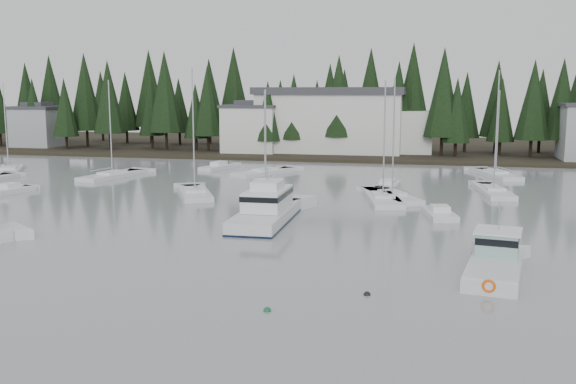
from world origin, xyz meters
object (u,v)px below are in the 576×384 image
house_west (251,128)px  lobster_boat_teal (495,265)px  house_far_west (38,126)px  sailboat_9 (383,200)px  runabout_3 (219,168)px  sailboat_2 (265,174)px  sailboat_4 (266,189)px  sailboat_12 (392,198)px  sailboat_6 (9,172)px  cabin_cruiser_center (267,212)px  runabout_1 (440,216)px  sailboat_0 (496,176)px  runabout_0 (10,191)px  runabout_4 (387,187)px  sailboat_7 (493,193)px  sailboat_10 (112,177)px  sailboat_3 (195,195)px  harbor_inn (342,121)px

house_west → lobster_boat_teal: size_ratio=1.09×
house_far_west → sailboat_9: (67.39, -43.99, -4.35)m
sailboat_9 → runabout_3: size_ratio=1.70×
lobster_boat_teal → sailboat_2: bearing=40.1°
sailboat_4 → sailboat_12: sailboat_12 is taller
sailboat_6 → sailboat_9: sailboat_6 is taller
cabin_cruiser_center → sailboat_4: size_ratio=1.06×
house_west → cabin_cruiser_center: (16.67, -54.23, -3.87)m
runabout_1 → sailboat_0: bearing=-25.8°
house_far_west → lobster_boat_teal: bearing=-42.0°
runabout_0 → runabout_3: (14.95, 25.33, 0.00)m
cabin_cruiser_center → runabout_0: 31.99m
cabin_cruiser_center → runabout_4: size_ratio=1.84×
sailboat_2 → lobster_boat_teal: bearing=-122.3°
lobster_boat_teal → sailboat_12: 27.08m
sailboat_7 → sailboat_9: sailboat_7 is taller
sailboat_6 → runabout_3: bearing=-98.2°
house_west → sailboat_10: 33.25m
cabin_cruiser_center → runabout_1: (14.14, 5.06, -0.65)m
house_far_west → runabout_3: size_ratio=1.17×
sailboat_4 → sailboat_12: bearing=-114.5°
sailboat_10 → runabout_1: 43.79m
lobster_boat_teal → sailboat_10: bearing=60.4°
sailboat_9 → sailboat_12: 1.81m
sailboat_7 → runabout_4: size_ratio=2.02×
cabin_cruiser_center → sailboat_3: (-10.71, 11.49, -0.72)m
lobster_boat_teal → sailboat_9: 25.77m
runabout_1 → harbor_inn: bearing=4.9°
house_far_west → sailboat_12: bearing=-31.8°
lobster_boat_teal → runabout_3: (-32.94, 46.33, -0.42)m
sailboat_4 → sailboat_2: bearing=2.5°
sailboat_7 → sailboat_2: bearing=62.9°
sailboat_7 → runabout_0: size_ratio=2.44×
cabin_cruiser_center → runabout_0: (-30.72, 8.90, -0.65)m
lobster_boat_teal → runabout_1: 17.43m
cabin_cruiser_center → sailboat_7: size_ratio=0.91×
sailboat_2 → sailboat_9: (16.67, -17.64, 0.01)m
sailboat_7 → sailboat_12: size_ratio=1.06×
sailboat_6 → runabout_4: 50.68m
sailboat_7 → runabout_0: bearing=95.0°
lobster_boat_teal → sailboat_6: (-59.16, 36.34, -0.49)m
sailboat_10 → runabout_3: size_ratio=1.74×
runabout_3 → runabout_4: 27.82m
house_west → sailboat_7: size_ratio=0.71×
sailboat_3 → cabin_cruiser_center: bearing=-163.2°
sailboat_12 → harbor_inn: bearing=-13.5°
sailboat_2 → runabout_3: (-7.82, 4.35, 0.08)m
sailboat_3 → sailboat_4: size_ratio=1.18×
house_far_west → sailboat_4: bearing=-36.0°
lobster_boat_teal → runabout_3: 56.85m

